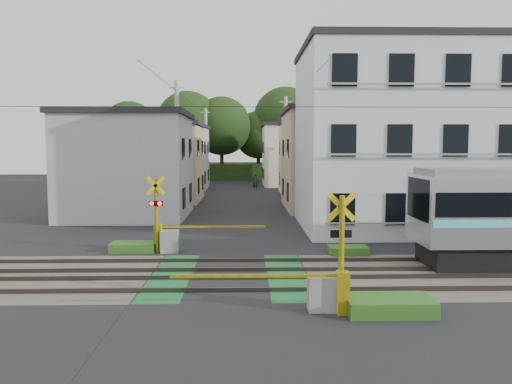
{
  "coord_description": "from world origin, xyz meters",
  "views": [
    {
      "loc": [
        0.54,
        -16.13,
        4.25
      ],
      "look_at": [
        0.99,
        5.0,
        2.3
      ],
      "focal_mm": 35.0,
      "sensor_mm": 36.0,
      "label": 1
    }
  ],
  "objects_px": {
    "crossing_signal_far": "(168,235)",
    "apartment_block": "(400,138)",
    "pedestrian": "(255,181)",
    "crossing_signal_near": "(325,285)"
  },
  "relations": [
    {
      "from": "crossing_signal_far",
      "to": "pedestrian",
      "type": "height_order",
      "value": "crossing_signal_far"
    },
    {
      "from": "crossing_signal_near",
      "to": "crossing_signal_far",
      "type": "xyz_separation_m",
      "value": [
        -5.17,
        7.31,
        0.0
      ]
    },
    {
      "from": "crossing_signal_near",
      "to": "apartment_block",
      "type": "distance_m",
      "value": 14.95
    },
    {
      "from": "crossing_signal_far",
      "to": "apartment_block",
      "type": "height_order",
      "value": "apartment_block"
    },
    {
      "from": "pedestrian",
      "to": "crossing_signal_far",
      "type": "bearing_deg",
      "value": 82.98
    },
    {
      "from": "crossing_signal_near",
      "to": "crossing_signal_far",
      "type": "height_order",
      "value": "same"
    },
    {
      "from": "crossing_signal_far",
      "to": "pedestrian",
      "type": "bearing_deg",
      "value": 81.93
    },
    {
      "from": "crossing_signal_far",
      "to": "apartment_block",
      "type": "relative_size",
      "value": 0.46
    },
    {
      "from": "apartment_block",
      "to": "pedestrian",
      "type": "bearing_deg",
      "value": 106.93
    },
    {
      "from": "crossing_signal_far",
      "to": "apartment_block",
      "type": "distance_m",
      "value": 13.14
    }
  ]
}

